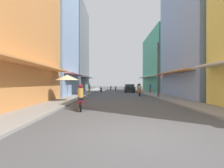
{
  "coord_description": "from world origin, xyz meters",
  "views": [
    {
      "loc": [
        -0.84,
        -5.13,
        1.61
      ],
      "look_at": [
        -0.79,
        18.39,
        1.52
      ],
      "focal_mm": 27.32,
      "sensor_mm": 36.0,
      "label": 1
    }
  ],
  "objects_px": {
    "motorbike_white": "(101,89)",
    "pedestrian_crossing": "(89,88)",
    "motorbike_silver": "(111,88)",
    "utility_pole": "(158,70)",
    "parked_car": "(129,88)",
    "pedestrian_foreground": "(138,87)",
    "motorbike_maroon": "(80,98)",
    "pedestrian_midway": "(150,88)",
    "motorbike_orange": "(139,90)",
    "motorbike_red": "(115,89)",
    "vendor_umbrella": "(67,77)",
    "street_sign_no_entry": "(162,82)"
  },
  "relations": [
    {
      "from": "pedestrian_foreground",
      "to": "utility_pole",
      "type": "relative_size",
      "value": 0.27
    },
    {
      "from": "vendor_umbrella",
      "to": "utility_pole",
      "type": "height_order",
      "value": "utility_pole"
    },
    {
      "from": "parked_car",
      "to": "street_sign_no_entry",
      "type": "height_order",
      "value": "street_sign_no_entry"
    },
    {
      "from": "motorbike_white",
      "to": "parked_car",
      "type": "xyz_separation_m",
      "value": [
        5.22,
        -0.77,
        0.24
      ]
    },
    {
      "from": "motorbike_silver",
      "to": "motorbike_white",
      "type": "height_order",
      "value": "same"
    },
    {
      "from": "motorbike_silver",
      "to": "pedestrian_foreground",
      "type": "relative_size",
      "value": 1.1
    },
    {
      "from": "motorbike_orange",
      "to": "utility_pole",
      "type": "relative_size",
      "value": 0.29
    },
    {
      "from": "motorbike_white",
      "to": "motorbike_red",
      "type": "bearing_deg",
      "value": 49.97
    },
    {
      "from": "motorbike_maroon",
      "to": "pedestrian_foreground",
      "type": "relative_size",
      "value": 1.09
    },
    {
      "from": "utility_pole",
      "to": "pedestrian_foreground",
      "type": "bearing_deg",
      "value": 88.39
    },
    {
      "from": "motorbike_red",
      "to": "pedestrian_midway",
      "type": "bearing_deg",
      "value": -50.75
    },
    {
      "from": "parked_car",
      "to": "pedestrian_foreground",
      "type": "height_order",
      "value": "pedestrian_foreground"
    },
    {
      "from": "motorbike_silver",
      "to": "motorbike_red",
      "type": "distance_m",
      "value": 6.64
    },
    {
      "from": "utility_pole",
      "to": "street_sign_no_entry",
      "type": "bearing_deg",
      "value": -93.13
    },
    {
      "from": "motorbike_red",
      "to": "pedestrian_midway",
      "type": "relative_size",
      "value": 1.11
    },
    {
      "from": "motorbike_orange",
      "to": "pedestrian_crossing",
      "type": "distance_m",
      "value": 8.92
    },
    {
      "from": "motorbike_white",
      "to": "pedestrian_crossing",
      "type": "relative_size",
      "value": 1.08
    },
    {
      "from": "motorbike_silver",
      "to": "utility_pole",
      "type": "relative_size",
      "value": 0.3
    },
    {
      "from": "motorbike_white",
      "to": "vendor_umbrella",
      "type": "xyz_separation_m",
      "value": [
        -1.71,
        -17.49,
        1.6
      ]
    },
    {
      "from": "motorbike_maroon",
      "to": "street_sign_no_entry",
      "type": "xyz_separation_m",
      "value": [
        6.92,
        6.75,
        1.01
      ]
    },
    {
      "from": "pedestrian_midway",
      "to": "pedestrian_crossing",
      "type": "bearing_deg",
      "value": -172.83
    },
    {
      "from": "pedestrian_crossing",
      "to": "street_sign_no_entry",
      "type": "relative_size",
      "value": 0.63
    },
    {
      "from": "motorbike_red",
      "to": "pedestrian_midway",
      "type": "height_order",
      "value": "pedestrian_midway"
    },
    {
      "from": "motorbike_red",
      "to": "parked_car",
      "type": "xyz_separation_m",
      "value": [
        2.4,
        -4.14,
        0.24
      ]
    },
    {
      "from": "motorbike_silver",
      "to": "pedestrian_foreground",
      "type": "height_order",
      "value": "pedestrian_foreground"
    },
    {
      "from": "vendor_umbrella",
      "to": "street_sign_no_entry",
      "type": "distance_m",
      "value": 9.19
    },
    {
      "from": "motorbike_orange",
      "to": "pedestrian_foreground",
      "type": "height_order",
      "value": "pedestrian_foreground"
    },
    {
      "from": "motorbike_silver",
      "to": "utility_pole",
      "type": "height_order",
      "value": "utility_pole"
    },
    {
      "from": "parked_car",
      "to": "pedestrian_crossing",
      "type": "relative_size",
      "value": 2.48
    },
    {
      "from": "motorbike_maroon",
      "to": "pedestrian_midway",
      "type": "xyz_separation_m",
      "value": [
        8.27,
        18.1,
        0.11
      ]
    },
    {
      "from": "motorbike_silver",
      "to": "motorbike_red",
      "type": "relative_size",
      "value": 1.0
    },
    {
      "from": "pedestrian_foreground",
      "to": "motorbike_white",
      "type": "bearing_deg",
      "value": -149.74
    },
    {
      "from": "pedestrian_foreground",
      "to": "utility_pole",
      "type": "distance_m",
      "value": 17.65
    },
    {
      "from": "pedestrian_crossing",
      "to": "utility_pole",
      "type": "bearing_deg",
      "value": -43.44
    },
    {
      "from": "motorbike_silver",
      "to": "parked_car",
      "type": "bearing_deg",
      "value": -72.21
    },
    {
      "from": "motorbike_orange",
      "to": "motorbike_red",
      "type": "height_order",
      "value": "motorbike_orange"
    },
    {
      "from": "parked_car",
      "to": "pedestrian_crossing",
      "type": "height_order",
      "value": "pedestrian_crossing"
    },
    {
      "from": "motorbike_orange",
      "to": "vendor_umbrella",
      "type": "bearing_deg",
      "value": -134.54
    },
    {
      "from": "parked_car",
      "to": "utility_pole",
      "type": "xyz_separation_m",
      "value": [
        1.95,
        -12.24,
        2.39
      ]
    },
    {
      "from": "motorbike_orange",
      "to": "motorbike_red",
      "type": "xyz_separation_m",
      "value": [
        -2.78,
        13.41,
        -0.2
      ]
    },
    {
      "from": "motorbike_maroon",
      "to": "motorbike_orange",
      "type": "bearing_deg",
      "value": 64.71
    },
    {
      "from": "pedestrian_foreground",
      "to": "street_sign_no_entry",
      "type": "relative_size",
      "value": 0.62
    },
    {
      "from": "motorbike_silver",
      "to": "motorbike_maroon",
      "type": "relative_size",
      "value": 1.02
    },
    {
      "from": "pedestrian_midway",
      "to": "street_sign_no_entry",
      "type": "distance_m",
      "value": 11.47
    },
    {
      "from": "utility_pole",
      "to": "motorbike_maroon",
      "type": "bearing_deg",
      "value": -129.31
    },
    {
      "from": "motorbike_white",
      "to": "pedestrian_foreground",
      "type": "distance_m",
      "value": 8.89
    },
    {
      "from": "motorbike_maroon",
      "to": "street_sign_no_entry",
      "type": "relative_size",
      "value": 0.67
    },
    {
      "from": "motorbike_orange",
      "to": "motorbike_red",
      "type": "bearing_deg",
      "value": 101.73
    },
    {
      "from": "vendor_umbrella",
      "to": "pedestrian_foreground",
      "type": "bearing_deg",
      "value": 66.87
    },
    {
      "from": "motorbike_maroon",
      "to": "street_sign_no_entry",
      "type": "distance_m",
      "value": 9.72
    }
  ]
}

